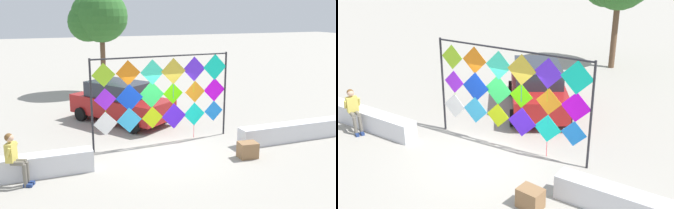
% 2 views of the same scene
% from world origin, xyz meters
% --- Properties ---
extents(ground, '(120.00, 120.00, 0.00)m').
position_xyz_m(ground, '(0.00, 0.00, 0.00)').
color(ground, '#9E998E').
extents(plaza_ledge_left, '(4.40, 0.55, 0.65)m').
position_xyz_m(plaza_ledge_left, '(-4.80, -0.40, 0.33)').
color(plaza_ledge_left, silver).
rests_on(plaza_ledge_left, ground).
extents(plaza_ledge_right, '(4.40, 0.55, 0.65)m').
position_xyz_m(plaza_ledge_right, '(4.80, -0.40, 0.33)').
color(plaza_ledge_right, silver).
rests_on(plaza_ledge_right, ground).
extents(kite_display_rack, '(5.16, 0.27, 3.19)m').
position_xyz_m(kite_display_rack, '(0.24, 1.06, 1.92)').
color(kite_display_rack, '#232328').
rests_on(kite_display_rack, ground).
extents(seated_vendor, '(0.71, 0.60, 1.50)m').
position_xyz_m(seated_vendor, '(-4.74, -0.83, 0.88)').
color(seated_vendor, '#666056').
rests_on(seated_vendor, ground).
extents(parked_car, '(4.03, 4.78, 1.73)m').
position_xyz_m(parked_car, '(-0.56, 4.27, 0.88)').
color(parked_car, maroon).
rests_on(parked_car, ground).
extents(cardboard_box_large, '(0.65, 0.51, 0.52)m').
position_xyz_m(cardboard_box_large, '(2.29, -1.30, 0.26)').
color(cardboard_box_large, olive).
rests_on(cardboard_box_large, ground).
extents(tree_palm_like, '(3.45, 3.03, 5.90)m').
position_xyz_m(tree_palm_like, '(-0.10, 11.09, 4.30)').
color(tree_palm_like, brown).
rests_on(tree_palm_like, ground).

